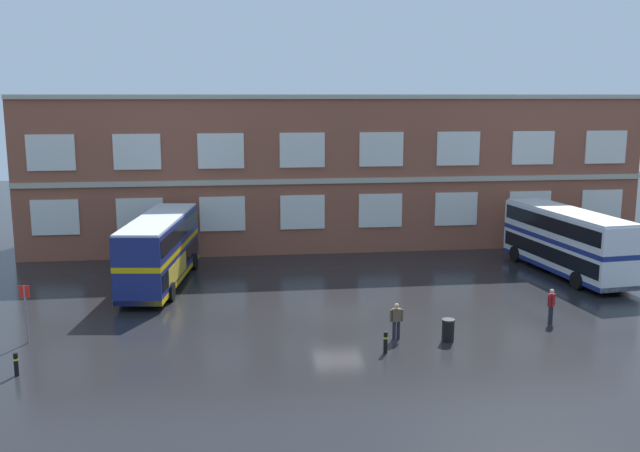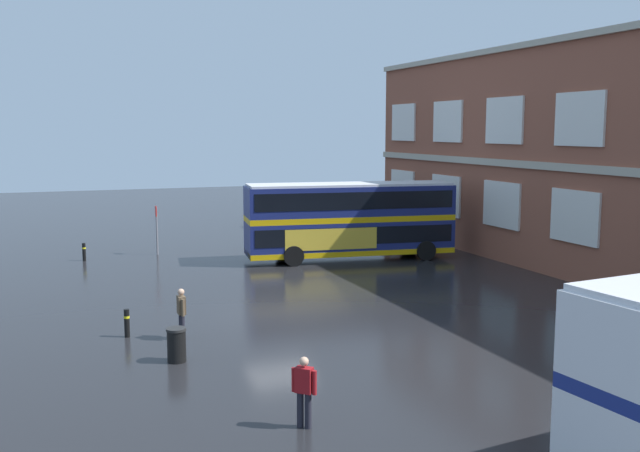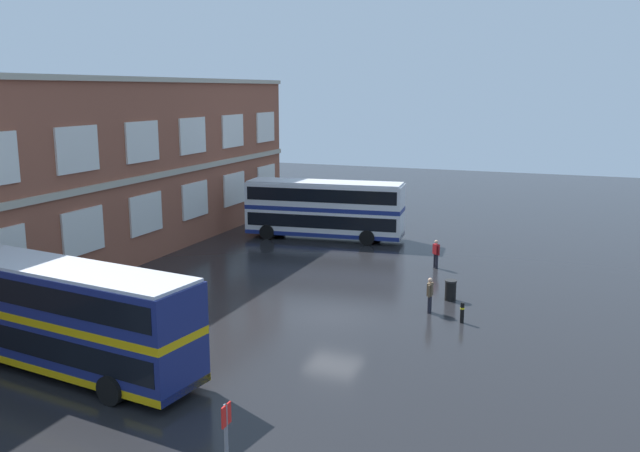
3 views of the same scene
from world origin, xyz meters
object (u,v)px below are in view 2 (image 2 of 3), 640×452
double_decker_near (350,219)px  second_passenger (181,311)px  bus_stand_flag (157,225)px  safety_bollard_east (84,252)px  station_litter_bin (177,345)px  safety_bollard_west (127,323)px  waiting_passenger (304,389)px

double_decker_near → second_passenger: double_decker_near is taller
bus_stand_flag → safety_bollard_east: size_ratio=2.84×
station_litter_bin → safety_bollard_east: 18.48m
safety_bollard_east → bus_stand_flag: bearing=98.5°
station_litter_bin → bus_stand_flag: bearing=173.5°
double_decker_near → station_litter_bin: (13.88, -11.57, -1.63)m
station_litter_bin → safety_bollard_west: 3.35m
waiting_passenger → safety_bollard_east: (-24.25, -3.70, -0.44)m
second_passenger → safety_bollard_west: size_ratio=1.79×
safety_bollard_west → safety_bollard_east: same height
safety_bollard_east → double_decker_near: bearing=71.3°
waiting_passenger → bus_stand_flag: 24.84m
second_passenger → waiting_passenger: bearing=9.7°
waiting_passenger → safety_bollard_west: bearing=-161.2°
bus_stand_flag → safety_bollard_west: size_ratio=2.84×
waiting_passenger → double_decker_near: bearing=154.0°
station_litter_bin → safety_bollard_east: (-18.39, -1.74, -0.03)m
waiting_passenger → safety_bollard_west: waiting_passenger is taller
double_decker_near → waiting_passenger: size_ratio=6.61×
second_passenger → safety_bollard_east: second_passenger is taller
bus_stand_flag → safety_bollard_east: (0.58, -3.89, -1.14)m
bus_stand_flag → safety_bollard_east: 4.10m
waiting_passenger → second_passenger: size_ratio=1.00×
double_decker_near → safety_bollard_west: (10.72, -12.69, -1.66)m
station_litter_bin → safety_bollard_west: size_ratio=1.08×
bus_stand_flag → safety_bollard_east: bearing=-81.5°
waiting_passenger → station_litter_bin: (-5.86, -1.96, -0.41)m
double_decker_near → station_litter_bin: 18.15m
safety_bollard_west → safety_bollard_east: bearing=-177.6°
bus_stand_flag → safety_bollard_east: bus_stand_flag is taller
station_litter_bin → second_passenger: bearing=166.2°
second_passenger → bus_stand_flag: (-16.69, 1.59, 0.70)m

